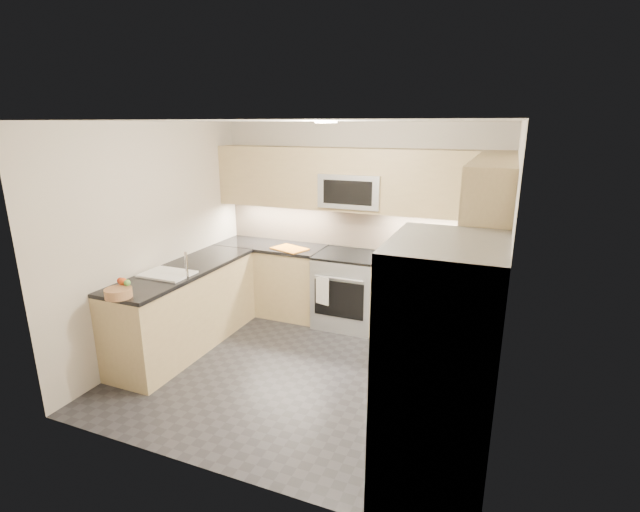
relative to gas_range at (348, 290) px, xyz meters
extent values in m
cube|color=#242328|center=(0.00, -1.28, -0.46)|extent=(3.60, 3.20, 0.00)
cube|color=beige|center=(0.00, -1.28, 2.04)|extent=(3.60, 3.20, 0.02)
cube|color=#BEB4A5|center=(0.00, 0.32, 0.79)|extent=(3.60, 0.02, 2.50)
cube|color=#BEB4A5|center=(0.00, -2.88, 0.79)|extent=(3.60, 0.02, 2.50)
cube|color=#BEB4A5|center=(-1.80, -1.28, 0.79)|extent=(0.02, 3.20, 2.50)
cube|color=#BEB4A5|center=(1.80, -1.28, 0.79)|extent=(0.02, 3.20, 2.50)
cube|color=tan|center=(-1.09, 0.02, -0.01)|extent=(1.42, 0.60, 0.90)
cube|color=tan|center=(1.09, 0.02, -0.01)|extent=(1.42, 0.60, 0.90)
cube|color=tan|center=(1.50, -1.12, -0.01)|extent=(0.60, 1.70, 0.90)
cube|color=tan|center=(-1.50, -1.28, -0.01)|extent=(0.60, 2.00, 0.90)
cube|color=black|center=(-1.09, 0.02, 0.47)|extent=(1.42, 0.63, 0.04)
cube|color=black|center=(1.09, 0.02, 0.47)|extent=(1.42, 0.63, 0.04)
cube|color=black|center=(1.50, -1.12, 0.47)|extent=(0.63, 1.70, 0.04)
cube|color=black|center=(-1.50, -1.28, 0.47)|extent=(0.63, 2.00, 0.04)
cube|color=tan|center=(0.00, 0.15, 1.37)|extent=(3.60, 0.35, 0.75)
cube|color=tan|center=(1.62, -1.00, 1.37)|extent=(0.35, 1.95, 0.75)
cube|color=tan|center=(0.00, 0.32, 0.74)|extent=(3.60, 0.01, 0.51)
cube|color=tan|center=(1.80, -0.82, 0.74)|extent=(0.01, 2.30, 0.51)
cube|color=#A3A7AB|center=(0.00, 0.00, 0.00)|extent=(0.76, 0.65, 0.91)
cube|color=black|center=(0.00, 0.00, 0.46)|extent=(0.76, 0.65, 0.03)
cube|color=black|center=(0.00, -0.33, -0.01)|extent=(0.62, 0.02, 0.45)
cylinder|color=#B2B5BA|center=(0.00, -0.35, 0.26)|extent=(0.60, 0.02, 0.02)
cube|color=#ADB0B5|center=(0.00, 0.12, 1.24)|extent=(0.76, 0.40, 0.40)
cube|color=black|center=(0.00, -0.08, 1.24)|extent=(0.60, 0.01, 0.28)
cube|color=#979A9E|center=(1.45, -2.43, 0.45)|extent=(0.70, 0.90, 1.80)
cylinder|color=#B2B5BA|center=(1.08, -2.61, 0.49)|extent=(0.02, 0.02, 1.20)
cylinder|color=#B2B5BA|center=(1.08, -2.25, 0.49)|extent=(0.02, 0.02, 1.20)
cube|color=white|center=(-1.50, -1.53, 0.42)|extent=(0.52, 0.38, 0.16)
cylinder|color=silver|center=(-1.24, -1.53, 0.62)|extent=(0.03, 0.03, 0.28)
cylinder|color=#589F44|center=(1.41, -0.11, 0.57)|extent=(0.36, 0.36, 0.16)
cube|color=orange|center=(-0.76, -0.10, 0.49)|extent=(0.50, 0.42, 0.01)
cylinder|color=#A7764E|center=(-1.46, -2.23, 0.53)|extent=(0.25, 0.25, 0.09)
sphere|color=#A82A13|center=(-1.55, -2.11, 0.60)|extent=(0.06, 0.06, 0.06)
sphere|color=#61AB49|center=(-1.44, -2.13, 0.60)|extent=(0.06, 0.06, 0.06)
cube|color=white|center=(-0.20, -0.37, 0.10)|extent=(0.18, 0.06, 0.35)
sphere|color=#D04A17|center=(-1.51, -2.12, 0.60)|extent=(0.07, 0.07, 0.07)
camera|label=1|loc=(1.75, -5.22, 2.02)|focal=26.00mm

